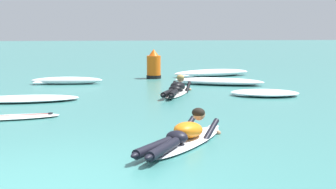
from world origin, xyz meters
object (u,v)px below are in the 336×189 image
object	(u,v)px
drifting_surfboard	(11,117)
surfer_far	(177,89)
surfer_near	(184,136)
channel_marker_buoy	(154,67)

from	to	relation	value
drifting_surfboard	surfer_far	bearing A→B (deg)	38.60
surfer_near	drifting_surfboard	bearing A→B (deg)	141.03
channel_marker_buoy	surfer_far	bearing A→B (deg)	-87.26
surfer_far	channel_marker_buoy	size ratio (longest dim) A/B	2.40
surfer_far	drifting_surfboard	xyz separation A→B (m)	(-3.82, -3.05, -0.10)
drifting_surfboard	channel_marker_buoy	bearing A→B (deg)	63.41
channel_marker_buoy	surfer_near	bearing A→B (deg)	-93.18
surfer_far	drifting_surfboard	distance (m)	4.89
drifting_surfboard	channel_marker_buoy	world-z (taller)	channel_marker_buoy
surfer_near	surfer_far	xyz separation A→B (m)	(0.74, 5.54, 0.00)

